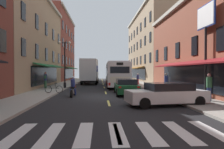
# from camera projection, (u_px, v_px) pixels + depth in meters

# --- Properties ---
(ground_plane) EXTENTS (34.80, 80.00, 0.10)m
(ground_plane) POSITION_uv_depth(u_px,v_px,m) (107.00, 97.00, 17.04)
(ground_plane) COLOR black
(lane_centre_dashes) EXTENTS (0.14, 73.90, 0.01)m
(lane_centre_dashes) POSITION_uv_depth(u_px,v_px,m) (107.00, 97.00, 16.78)
(lane_centre_dashes) COLOR #DBCC4C
(lane_centre_dashes) RESTS_ON ground
(crosswalk_near) EXTENTS (7.10, 2.80, 0.01)m
(crosswalk_near) POSITION_uv_depth(u_px,v_px,m) (117.00, 132.00, 7.05)
(crosswalk_near) COLOR silver
(crosswalk_near) RESTS_ON ground
(sidewalk_left) EXTENTS (3.00, 80.00, 0.14)m
(sidewalk_left) POSITION_uv_depth(u_px,v_px,m) (33.00, 96.00, 16.68)
(sidewalk_left) COLOR #A39E93
(sidewalk_left) RESTS_ON ground
(sidewalk_right) EXTENTS (3.00, 80.00, 0.14)m
(sidewalk_right) POSITION_uv_depth(u_px,v_px,m) (177.00, 95.00, 17.39)
(sidewalk_right) COLOR #A39E93
(sidewalk_right) RESTS_ON ground
(billboard_sign) EXTENTS (0.40, 2.41, 6.74)m
(billboard_sign) POSITION_uv_depth(u_px,v_px,m) (206.00, 28.00, 14.93)
(billboard_sign) COLOR black
(billboard_sign) RESTS_ON sidewalk_right
(transit_bus) EXTENTS (2.77, 11.78, 3.21)m
(transit_bus) POSITION_uv_depth(u_px,v_px,m) (116.00, 74.00, 27.82)
(transit_bus) COLOR white
(transit_bus) RESTS_ON ground
(box_truck) EXTENTS (2.72, 7.41, 3.87)m
(box_truck) POSITION_uv_depth(u_px,v_px,m) (90.00, 72.00, 32.88)
(box_truck) COLOR white
(box_truck) RESTS_ON ground
(sedan_near) EXTENTS (4.96, 2.50, 1.38)m
(sedan_near) POSITION_uv_depth(u_px,v_px,m) (167.00, 94.00, 12.56)
(sedan_near) COLOR silver
(sedan_near) RESTS_ON ground
(sedan_mid) EXTENTS (1.98, 4.72, 1.38)m
(sedan_mid) POSITION_uv_depth(u_px,v_px,m) (126.00, 87.00, 18.44)
(sedan_mid) COLOR #144723
(sedan_mid) RESTS_ON ground
(sedan_far) EXTENTS (2.02, 4.54, 1.29)m
(sedan_far) POSITION_uv_depth(u_px,v_px,m) (91.00, 78.00, 42.62)
(sedan_far) COLOR silver
(sedan_far) RESTS_ON ground
(motorcycle_rider) EXTENTS (0.62, 2.07, 1.66)m
(motorcycle_rider) POSITION_uv_depth(u_px,v_px,m) (73.00, 88.00, 16.95)
(motorcycle_rider) COLOR black
(motorcycle_rider) RESTS_ON ground
(bicycle_near) EXTENTS (1.67, 0.58, 0.91)m
(bicycle_near) POSITION_uv_depth(u_px,v_px,m) (54.00, 89.00, 18.39)
(bicycle_near) COLOR black
(bicycle_near) RESTS_ON sidewalk_left
(pedestrian_near) EXTENTS (0.38, 0.52, 1.83)m
(pedestrian_near) POSITION_uv_depth(u_px,v_px,m) (45.00, 80.00, 23.58)
(pedestrian_near) COLOR #33663F
(pedestrian_near) RESTS_ON sidewalk_left
(pedestrian_mid) EXTENTS (0.36, 0.36, 1.60)m
(pedestrian_mid) POSITION_uv_depth(u_px,v_px,m) (138.00, 79.00, 30.25)
(pedestrian_mid) COLOR maroon
(pedestrian_mid) RESTS_ON sidewalk_right
(pedestrian_far) EXTENTS (0.36, 0.36, 1.80)m
(pedestrian_far) POSITION_uv_depth(u_px,v_px,m) (209.00, 87.00, 13.63)
(pedestrian_far) COLOR navy
(pedestrian_far) RESTS_ON sidewalk_right
(pedestrian_rear) EXTENTS (0.36, 0.36, 1.70)m
(pedestrian_rear) POSITION_uv_depth(u_px,v_px,m) (166.00, 81.00, 21.69)
(pedestrian_rear) COLOR #4C4C51
(pedestrian_rear) RESTS_ON sidewalk_right
(street_lamp_twin) EXTENTS (1.42, 0.32, 5.38)m
(street_lamp_twin) POSITION_uv_depth(u_px,v_px,m) (65.00, 62.00, 24.08)
(street_lamp_twin) COLOR black
(street_lamp_twin) RESTS_ON sidewalk_left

